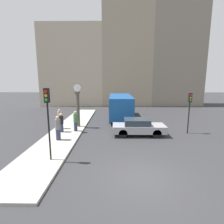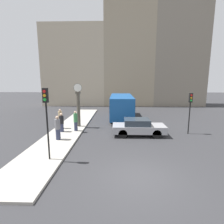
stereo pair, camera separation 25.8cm
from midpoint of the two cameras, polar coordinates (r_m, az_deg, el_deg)
name	(u,v)px [view 2 (the right image)]	position (r m, az deg, el deg)	size (l,w,h in m)	color
ground_plane	(138,177)	(8.78, 9.32, -20.29)	(120.00, 120.00, 0.00)	#2D2D30
sidewalk_corner	(70,128)	(16.79, -13.07, -5.14)	(2.74, 20.31, 0.13)	#A39E93
building_row	(127,57)	(32.83, 5.25, 17.39)	(28.32, 5.00, 19.68)	#B7A88E
sedan_car	(138,127)	(14.46, 9.06, -4.85)	(4.25, 1.74, 1.37)	#9E9EA3
bus_distant	(121,106)	(20.58, 3.45, 2.13)	(2.52, 7.46, 2.70)	#195199
traffic_light_near	(46,109)	(9.81, -19.97, 0.81)	(0.26, 0.24, 3.93)	black
traffic_light_far	(190,105)	(15.80, 24.61, 2.15)	(0.26, 0.24, 3.43)	black
street_clock	(78,106)	(16.69, -10.50, 2.03)	(0.78, 0.40, 4.05)	#4C473D
pedestrian_tan_coat	(60,119)	(16.48, -16.10, -2.13)	(0.35, 0.35, 1.78)	#2D334C
pedestrian_grey_jacket	(58,128)	(13.42, -16.77, -4.98)	(0.40, 0.40, 1.79)	#2D334C
pedestrian_green_hoodie	(76,121)	(15.37, -11.32, -2.88)	(0.35, 0.35, 1.74)	#2D334C
pedestrian_black_jacket	(62,122)	(15.41, -15.70, -3.30)	(0.38, 0.38, 1.62)	#2D334C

